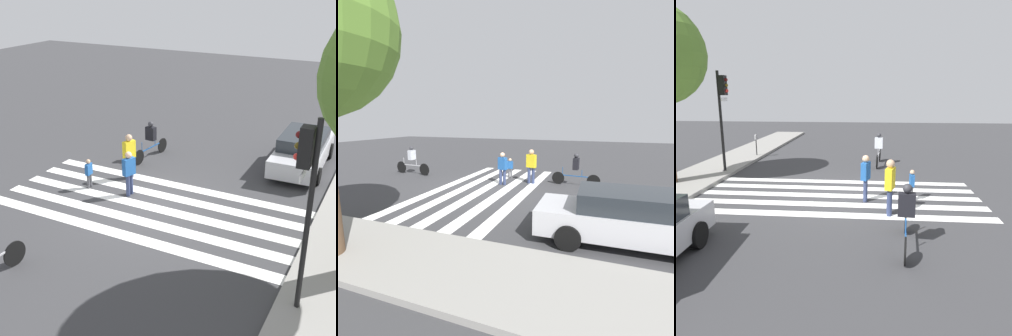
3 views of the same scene
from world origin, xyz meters
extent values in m
plane|color=#38383A|center=(0.00, 0.00, 0.00)|extent=(60.00, 60.00, 0.00)
cube|color=white|center=(-1.90, 0.00, 0.00)|extent=(0.46, 10.00, 0.01)
cube|color=white|center=(-0.95, 0.00, 0.00)|extent=(0.46, 10.00, 0.01)
cube|color=white|center=(0.00, 0.00, 0.00)|extent=(0.46, 10.00, 0.01)
cube|color=white|center=(0.95, 0.00, 0.00)|extent=(0.46, 10.00, 0.01)
cube|color=white|center=(1.90, 0.00, 0.00)|extent=(0.46, 10.00, 0.01)
cylinder|color=black|center=(2.90, 5.48, 2.27)|extent=(0.12, 0.12, 4.55)
cube|color=black|center=(2.90, 5.27, 3.93)|extent=(0.32, 0.26, 0.84)
cube|color=silver|center=(2.90, 5.27, 3.33)|extent=(0.60, 0.02, 0.16)
sphere|color=#590F0F|center=(2.90, 5.11, 4.16)|extent=(0.15, 0.15, 0.15)
sphere|color=#59470F|center=(2.90, 5.11, 3.93)|extent=(0.15, 0.15, 0.15)
sphere|color=red|center=(2.90, 5.11, 3.69)|extent=(0.15, 0.15, 0.15)
cylinder|color=navy|center=(-0.57, -1.04, 0.38)|extent=(0.14, 0.14, 0.75)
cylinder|color=navy|center=(-0.38, -1.04, 0.38)|extent=(0.14, 0.14, 0.75)
cube|color=#1E5199|center=(-0.47, -1.04, 1.05)|extent=(0.48, 0.33, 0.60)
sphere|color=tan|center=(-0.47, -1.04, 1.47)|extent=(0.24, 0.24, 0.24)
cylinder|color=#4C4C51|center=(-0.37, -2.60, 0.26)|extent=(0.10, 0.10, 0.51)
cylinder|color=#4C4C51|center=(-0.24, -2.60, 0.26)|extent=(0.10, 0.10, 0.51)
cube|color=#1E5199|center=(-0.30, -2.60, 0.72)|extent=(0.31, 0.16, 0.41)
sphere|color=tan|center=(-0.30, -2.60, 1.00)|extent=(0.16, 0.16, 0.16)
cylinder|color=navy|center=(-1.81, -1.79, 0.41)|extent=(0.15, 0.15, 0.81)
cylinder|color=navy|center=(-1.60, -1.79, 0.41)|extent=(0.15, 0.15, 0.81)
cube|color=yellow|center=(-1.70, -1.79, 1.13)|extent=(0.51, 0.34, 0.64)
sphere|color=tan|center=(-1.70, -1.79, 1.58)|extent=(0.25, 0.25, 0.25)
cylinder|color=black|center=(-2.99, -2.16, 0.31)|extent=(0.61, 0.10, 0.61)
cylinder|color=black|center=(-4.66, -2.00, 0.31)|extent=(0.61, 0.10, 0.61)
cube|color=#1E4C8C|center=(-3.82, -2.08, 0.47)|extent=(1.42, 0.17, 0.04)
cylinder|color=#1E4C8C|center=(-4.11, -2.05, 0.63)|extent=(0.03, 0.03, 0.32)
cylinder|color=#1E4C8C|center=(-3.20, -2.14, 0.67)|extent=(0.03, 0.03, 0.40)
cube|color=black|center=(-3.82, -2.08, 1.07)|extent=(0.28, 0.42, 0.55)
sphere|color=#333338|center=(-3.82, -2.08, 1.46)|extent=(0.22, 0.22, 0.22)
cylinder|color=black|center=(4.47, -1.47, 0.34)|extent=(0.69, 0.10, 0.69)
cube|color=#B7B7BC|center=(-5.75, 3.63, 0.58)|extent=(4.67, 1.83, 0.65)
cube|color=#23282D|center=(-5.75, 3.63, 1.15)|extent=(2.58, 1.64, 0.48)
cylinder|color=black|center=(-4.34, 4.50, 0.32)|extent=(0.64, 0.21, 0.64)
cylinder|color=black|center=(-4.30, 2.82, 0.32)|extent=(0.64, 0.21, 0.64)
cylinder|color=black|center=(-7.21, 4.44, 0.32)|extent=(0.64, 0.21, 0.64)
cylinder|color=black|center=(-7.17, 2.75, 0.32)|extent=(0.64, 0.21, 0.64)
camera|label=1|loc=(11.79, 6.85, 7.10)|focal=50.00mm
camera|label=2|loc=(-5.03, 10.57, 3.14)|focal=28.00mm
camera|label=3|loc=(-11.15, -1.28, 3.61)|focal=35.00mm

